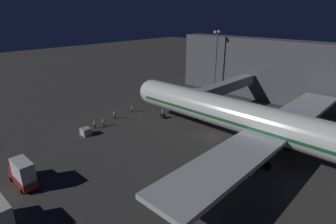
# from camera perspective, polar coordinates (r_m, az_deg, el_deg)

# --- Properties ---
(ground_plane) EXTENTS (320.00, 320.00, 0.00)m
(ground_plane) POSITION_cam_1_polar(r_m,az_deg,el_deg) (55.02, 9.47, -5.03)
(ground_plane) COLOR #383533
(airliner_at_gate) EXTENTS (53.34, 62.82, 19.64)m
(airliner_at_gate) POSITION_cam_1_polar(r_m,az_deg,el_deg) (48.23, 20.47, -2.55)
(airliner_at_gate) COLOR silver
(airliner_at_gate) RESTS_ON ground_plane
(jet_bridge) EXTENTS (25.12, 3.40, 7.23)m
(jet_bridge) POSITION_cam_1_polar(r_m,az_deg,el_deg) (67.39, 11.00, 4.80)
(jet_bridge) COLOR #9E9E99
(jet_bridge) RESTS_ON ground_plane
(terminal_wall) EXTENTS (6.00, 80.00, 16.37)m
(terminal_wall) POSITION_cam_1_polar(r_m,az_deg,el_deg) (76.47, 29.14, 6.36)
(terminal_wall) COLOR #4C4F54
(terminal_wall) RESTS_ON ground_plane
(apron_floodlight_mast) EXTENTS (2.90, 0.50, 18.26)m
(apron_floodlight_mast) POSITION_cam_1_polar(r_m,az_deg,el_deg) (81.74, 10.02, 11.06)
(apron_floodlight_mast) COLOR #59595E
(apron_floodlight_mast) RESTS_ON ground_plane
(catering_truck) EXTENTS (2.36, 5.89, 4.06)m
(catering_truck) POSITION_cam_1_polar(r_m,az_deg,el_deg) (44.21, -28.20, -11.14)
(catering_truck) COLOR maroon
(catering_truck) RESTS_ON ground_plane
(baggage_container_near_belt) EXTENTS (1.73, 1.78, 1.45)m
(baggage_container_near_belt) POSITION_cam_1_polar(r_m,az_deg,el_deg) (57.01, -16.84, -3.93)
(baggage_container_near_belt) COLOR #B7BABF
(baggage_container_near_belt) RESTS_ON ground_plane
(ground_crew_near_nose_gear) EXTENTS (0.40, 0.40, 1.73)m
(ground_crew_near_nose_gear) POSITION_cam_1_polar(r_m,az_deg,el_deg) (60.23, -13.36, -2.04)
(ground_crew_near_nose_gear) COLOR black
(ground_crew_near_nose_gear) RESTS_ON ground_plane
(ground_crew_by_belt_loader) EXTENTS (0.40, 0.40, 1.89)m
(ground_crew_by_belt_loader) POSITION_cam_1_polar(r_m,az_deg,el_deg) (59.49, -15.14, -2.40)
(ground_crew_by_belt_loader) COLOR black
(ground_crew_by_belt_loader) RESTS_ON ground_plane
(ground_crew_marshaller_fwd) EXTENTS (0.40, 0.40, 1.87)m
(ground_crew_marshaller_fwd) POSITION_cam_1_polar(r_m,az_deg,el_deg) (63.74, -11.15, -0.53)
(ground_crew_marshaller_fwd) COLOR black
(ground_crew_marshaller_fwd) RESTS_ON ground_plane
(ground_crew_under_port_wing) EXTENTS (0.40, 0.40, 1.70)m
(ground_crew_under_port_wing) POSITION_cam_1_polar(r_m,az_deg,el_deg) (67.30, -7.51, 0.73)
(ground_crew_under_port_wing) COLOR black
(ground_crew_under_port_wing) RESTS_ON ground_plane
(traffic_cone_nose_port) EXTENTS (0.36, 0.36, 0.55)m
(traffic_cone_nose_port) POSITION_cam_1_polar(r_m,az_deg,el_deg) (68.23, -3.08, 0.57)
(traffic_cone_nose_port) COLOR orange
(traffic_cone_nose_port) RESTS_ON ground_plane
(traffic_cone_nose_starboard) EXTENTS (0.36, 0.36, 0.55)m
(traffic_cone_nose_starboard) POSITION_cam_1_polar(r_m,az_deg,el_deg) (65.48, -5.87, -0.38)
(traffic_cone_nose_starboard) COLOR orange
(traffic_cone_nose_starboard) RESTS_ON ground_plane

